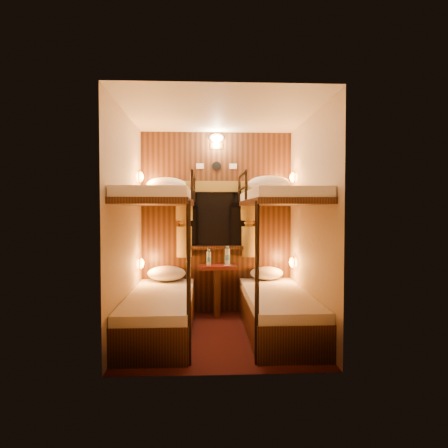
{
  "coord_description": "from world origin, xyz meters",
  "views": [
    {
      "loc": [
        -0.16,
        -4.3,
        1.37
      ],
      "look_at": [
        0.06,
        0.15,
        1.21
      ],
      "focal_mm": 32.0,
      "sensor_mm": 36.0,
      "label": 1
    }
  ],
  "objects": [
    {
      "name": "sachet_a",
      "position": [
        0.13,
        0.79,
        0.65
      ],
      "size": [
        0.09,
        0.07,
        0.01
      ],
      "primitive_type": "cube",
      "rotation": [
        0.0,
        0.0,
        -0.06
      ],
      "color": "silver",
      "rests_on": "table"
    },
    {
      "name": "wall_front",
      "position": [
        0.0,
        -1.05,
        1.2
      ],
      "size": [
        2.4,
        0.0,
        2.4
      ],
      "primitive_type": "plane",
      "rotation": [
        -1.57,
        0.0,
        0.0
      ],
      "color": "#C6B293",
      "rests_on": "floor"
    },
    {
      "name": "wall_right",
      "position": [
        1.0,
        0.0,
        1.2
      ],
      "size": [
        0.0,
        2.4,
        2.4
      ],
      "primitive_type": "plane",
      "rotation": [
        1.57,
        0.0,
        -1.57
      ],
      "color": "#C6B293",
      "rests_on": "floor"
    },
    {
      "name": "ceiling",
      "position": [
        0.0,
        0.0,
        2.4
      ],
      "size": [
        2.1,
        2.1,
        0.0
      ],
      "primitive_type": "plane",
      "rotation": [
        3.14,
        0.0,
        0.0
      ],
      "color": "silver",
      "rests_on": "wall_back"
    },
    {
      "name": "pillow_lower_right",
      "position": [
        0.65,
        0.86,
        0.54
      ],
      "size": [
        0.43,
        0.31,
        0.17
      ],
      "primitive_type": "ellipsoid",
      "color": "white",
      "rests_on": "bunk_right"
    },
    {
      "name": "pillow_upper_left",
      "position": [
        -0.65,
        0.84,
        1.69
      ],
      "size": [
        0.51,
        0.36,
        0.2
      ],
      "primitive_type": "ellipsoid",
      "color": "white",
      "rests_on": "bunk_left"
    },
    {
      "name": "bottle_left",
      "position": [
        -0.11,
        0.8,
        0.74
      ],
      "size": [
        0.06,
        0.06,
        0.21
      ],
      "rotation": [
        0.0,
        0.0,
        -0.33
      ],
      "color": "#99BFE5",
      "rests_on": "table"
    },
    {
      "name": "sachet_b",
      "position": [
        0.14,
        0.83,
        0.65
      ],
      "size": [
        0.1,
        0.09,
        0.01
      ],
      "primitive_type": "cube",
      "rotation": [
        0.0,
        0.0,
        0.58
      ],
      "color": "silver",
      "rests_on": "table"
    },
    {
      "name": "floor",
      "position": [
        0.0,
        0.0,
        0.0
      ],
      "size": [
        2.1,
        2.1,
        0.0
      ],
      "primitive_type": "plane",
      "color": "black",
      "rests_on": "ground"
    },
    {
      "name": "curtains",
      "position": [
        0.0,
        0.97,
        1.26
      ],
      "size": [
        1.1,
        0.22,
        1.0
      ],
      "color": "olive",
      "rests_on": "back_panel"
    },
    {
      "name": "pillow_upper_right",
      "position": [
        0.65,
        0.67,
        1.69
      ],
      "size": [
        0.54,
        0.38,
        0.21
      ],
      "primitive_type": "ellipsoid",
      "color": "white",
      "rests_on": "bunk_right"
    },
    {
      "name": "bunk_right",
      "position": [
        0.65,
        0.07,
        0.56
      ],
      "size": [
        0.72,
        1.9,
        1.82
      ],
      "color": "black",
      "rests_on": "floor"
    },
    {
      "name": "bottle_right",
      "position": [
        0.14,
        0.91,
        0.76
      ],
      "size": [
        0.07,
        0.07,
        0.25
      ],
      "rotation": [
        0.0,
        0.0,
        0.04
      ],
      "color": "#99BFE5",
      "rests_on": "table"
    },
    {
      "name": "back_panel",
      "position": [
        0.0,
        1.04,
        1.2
      ],
      "size": [
        2.0,
        0.03,
        2.4
      ],
      "primitive_type": "cube",
      "color": "black",
      "rests_on": "floor"
    },
    {
      "name": "wall_left",
      "position": [
        -1.0,
        0.0,
        1.2
      ],
      "size": [
        0.0,
        2.4,
        2.4
      ],
      "primitive_type": "plane",
      "rotation": [
        1.57,
        0.0,
        1.57
      ],
      "color": "#C6B293",
      "rests_on": "floor"
    },
    {
      "name": "table",
      "position": [
        0.0,
        0.85,
        0.41
      ],
      "size": [
        0.5,
        0.34,
        0.66
      ],
      "color": "#541E13",
      "rests_on": "floor"
    },
    {
      "name": "back_fixtures",
      "position": [
        0.0,
        1.0,
        2.25
      ],
      "size": [
        0.54,
        0.09,
        0.48
      ],
      "color": "black",
      "rests_on": "back_panel"
    },
    {
      "name": "reading_lamps",
      "position": [
        -0.0,
        0.7,
        1.24
      ],
      "size": [
        2.0,
        0.2,
        1.25
      ],
      "color": "orange",
      "rests_on": "wall_left"
    },
    {
      "name": "window",
      "position": [
        0.0,
        1.0,
        1.18
      ],
      "size": [
        1.0,
        0.12,
        0.79
      ],
      "color": "black",
      "rests_on": "back_panel"
    },
    {
      "name": "wall_back",
      "position": [
        0.0,
        1.05,
        1.2
      ],
      "size": [
        2.4,
        0.0,
        2.4
      ],
      "primitive_type": "plane",
      "rotation": [
        1.57,
        0.0,
        0.0
      ],
      "color": "#C6B293",
      "rests_on": "floor"
    },
    {
      "name": "pillow_lower_left",
      "position": [
        -0.65,
        0.82,
        0.55
      ],
      "size": [
        0.49,
        0.35,
        0.19
      ],
      "primitive_type": "ellipsoid",
      "color": "white",
      "rests_on": "bunk_left"
    },
    {
      "name": "bunk_left",
      "position": [
        -0.65,
        0.07,
        0.56
      ],
      "size": [
        0.72,
        1.9,
        1.82
      ],
      "color": "black",
      "rests_on": "floor"
    }
  ]
}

